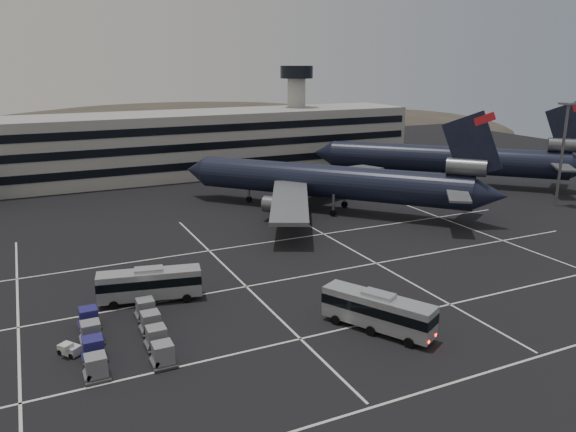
# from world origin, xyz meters

# --- Properties ---
(ground) EXTENTS (260.00, 260.00, 0.00)m
(ground) POSITION_xyz_m (0.00, 0.00, 0.00)
(ground) COLOR black
(ground) RESTS_ON ground
(lane_markings) EXTENTS (90.00, 55.62, 0.01)m
(lane_markings) POSITION_xyz_m (0.95, 0.72, 0.01)
(lane_markings) COLOR silver
(lane_markings) RESTS_ON ground
(terminal) EXTENTS (125.00, 26.00, 24.00)m
(terminal) POSITION_xyz_m (-2.95, 71.14, 6.93)
(terminal) COLOR gray
(terminal) RESTS_ON ground
(hills) EXTENTS (352.00, 180.00, 44.00)m
(hills) POSITION_xyz_m (17.99, 170.00, -12.07)
(hills) COLOR #38332B
(hills) RESTS_ON ground
(lightpole_right) EXTENTS (2.40, 2.40, 18.28)m
(lightpole_right) POSITION_xyz_m (58.00, 15.00, 11.82)
(lightpole_right) COLOR slate
(lightpole_right) RESTS_ON ground
(trijet_main) EXTENTS (42.89, 46.38, 18.08)m
(trijet_main) POSITION_xyz_m (19.66, 29.33, 5.25)
(trijet_main) COLOR black
(trijet_main) RESTS_ON ground
(trijet_far) EXTENTS (44.90, 44.38, 18.08)m
(trijet_far) POSITION_xyz_m (52.84, 37.87, 5.43)
(trijet_far) COLOR black
(trijet_far) RESTS_ON ground
(bus_near) EXTENTS (7.59, 11.14, 3.97)m
(bus_near) POSITION_xyz_m (1.48, -11.68, 2.17)
(bus_near) COLOR #999CA1
(bus_near) RESTS_ON ground
(bus_far) EXTENTS (11.24, 4.68, 3.87)m
(bus_far) POSITION_xyz_m (-16.87, 4.64, 2.12)
(bus_far) COLOR #999CA1
(bus_far) RESTS_ON ground
(tug_b) EXTENTS (2.12, 2.28, 1.26)m
(tug_b) POSITION_xyz_m (-25.81, -3.79, 0.56)
(tug_b) COLOR beige
(tug_b) RESTS_ON ground
(uld_cluster) EXTENTS (8.21, 12.64, 2.02)m
(uld_cluster) POSITION_xyz_m (-21.18, -3.99, 0.99)
(uld_cluster) COLOR #2D2D30
(uld_cluster) RESTS_ON ground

